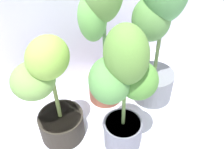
# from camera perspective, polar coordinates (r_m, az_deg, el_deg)

# --- Properties ---
(potted_plant_back_center) EXTENTS (0.30, 0.26, 1.02)m
(potted_plant_back_center) POSITION_cam_1_polar(r_m,az_deg,el_deg) (1.43, -2.35, 11.02)
(potted_plant_back_center) COLOR brown
(potted_plant_back_center) RESTS_ON ground
(potted_plant_back_right) EXTENTS (0.37, 0.34, 0.97)m
(potted_plant_back_right) POSITION_cam_1_polar(r_m,az_deg,el_deg) (1.49, 10.63, 9.44)
(potted_plant_back_right) COLOR slate
(potted_plant_back_right) RESTS_ON ground
(potted_plant_center) EXTENTS (0.39, 0.31, 0.80)m
(potted_plant_center) POSITION_cam_1_polar(r_m,az_deg,el_deg) (1.18, 2.67, -2.94)
(potted_plant_center) COLOR slate
(potted_plant_center) RESTS_ON ground
(potted_plant_back_left) EXTENTS (0.39, 0.32, 0.70)m
(potted_plant_back_left) POSITION_cam_1_polar(r_m,az_deg,el_deg) (1.34, -14.26, -4.53)
(potted_plant_back_left) COLOR #29241D
(potted_plant_back_left) RESTS_ON ground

